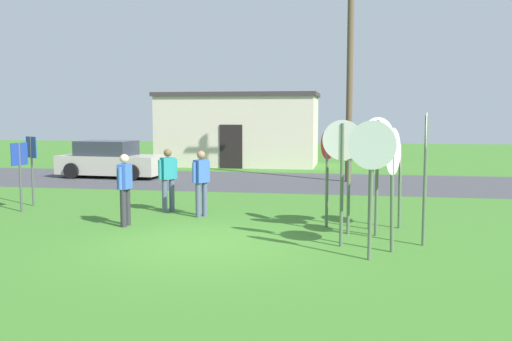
{
  "coord_description": "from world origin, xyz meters",
  "views": [
    {
      "loc": [
        2.94,
        -10.82,
        2.62
      ],
      "look_at": [
        0.74,
        2.01,
        1.3
      ],
      "focal_mm": 39.31,
      "sensor_mm": 36.0,
      "label": 1
    }
  ],
  "objects_px": {
    "person_near_signs": "(168,177)",
    "stop_sign_rear_right": "(377,155)",
    "person_in_blue": "(125,186)",
    "info_panel_leftmost": "(20,164)",
    "utility_pole": "(350,62)",
    "info_panel_middle": "(32,158)",
    "stop_sign_leaning_right": "(372,164)",
    "stop_sign_center_cluster": "(400,172)",
    "stop_sign_low_front": "(426,156)",
    "stop_sign_nearest": "(327,161)",
    "stop_sign_tallest": "(393,166)",
    "stop_sign_rear_left": "(342,160)",
    "person_in_dark_shirt": "(201,180)",
    "stop_sign_leaning_left": "(349,160)",
    "stop_sign_far_back": "(370,159)",
    "parked_car_on_street": "(111,161)"
  },
  "relations": [
    {
      "from": "info_panel_leftmost",
      "to": "stop_sign_leaning_left",
      "type": "bearing_deg",
      "value": -8.94
    },
    {
      "from": "stop_sign_far_back",
      "to": "stop_sign_low_front",
      "type": "relative_size",
      "value": 0.88
    },
    {
      "from": "stop_sign_low_front",
      "to": "stop_sign_center_cluster",
      "type": "bearing_deg",
      "value": 101.6
    },
    {
      "from": "stop_sign_rear_left",
      "to": "stop_sign_far_back",
      "type": "distance_m",
      "value": 1.91
    },
    {
      "from": "stop_sign_leaning_right",
      "to": "stop_sign_leaning_left",
      "type": "height_order",
      "value": "stop_sign_leaning_right"
    },
    {
      "from": "stop_sign_tallest",
      "to": "person_near_signs",
      "type": "distance_m",
      "value": 6.63
    },
    {
      "from": "person_near_signs",
      "to": "stop_sign_rear_right",
      "type": "bearing_deg",
      "value": -21.26
    },
    {
      "from": "stop_sign_tallest",
      "to": "info_panel_middle",
      "type": "distance_m",
      "value": 10.41
    },
    {
      "from": "stop_sign_center_cluster",
      "to": "info_panel_middle",
      "type": "bearing_deg",
      "value": 171.75
    },
    {
      "from": "parked_car_on_street",
      "to": "person_in_blue",
      "type": "bearing_deg",
      "value": -64.07
    },
    {
      "from": "person_in_dark_shirt",
      "to": "info_panel_middle",
      "type": "xyz_separation_m",
      "value": [
        -5.18,
        0.82,
        0.42
      ]
    },
    {
      "from": "stop_sign_tallest",
      "to": "stop_sign_center_cluster",
      "type": "distance_m",
      "value": 2.35
    },
    {
      "from": "stop_sign_rear_left",
      "to": "stop_sign_low_front",
      "type": "distance_m",
      "value": 1.66
    },
    {
      "from": "stop_sign_low_front",
      "to": "stop_sign_rear_right",
      "type": "height_order",
      "value": "stop_sign_low_front"
    },
    {
      "from": "stop_sign_rear_right",
      "to": "person_in_blue",
      "type": "bearing_deg",
      "value": 179.34
    },
    {
      "from": "stop_sign_tallest",
      "to": "info_panel_middle",
      "type": "bearing_deg",
      "value": 158.8
    },
    {
      "from": "stop_sign_rear_right",
      "to": "stop_sign_center_cluster",
      "type": "bearing_deg",
      "value": 58.1
    },
    {
      "from": "stop_sign_far_back",
      "to": "person_near_signs",
      "type": "bearing_deg",
      "value": 164.95
    },
    {
      "from": "utility_pole",
      "to": "info_panel_middle",
      "type": "distance_m",
      "value": 11.89
    },
    {
      "from": "utility_pole",
      "to": "stop_sign_leaning_right",
      "type": "relative_size",
      "value": 3.5
    },
    {
      "from": "stop_sign_leaning_right",
      "to": "info_panel_middle",
      "type": "bearing_deg",
      "value": 154.72
    },
    {
      "from": "utility_pole",
      "to": "info_panel_leftmost",
      "type": "bearing_deg",
      "value": -136.28
    },
    {
      "from": "person_in_dark_shirt",
      "to": "info_panel_middle",
      "type": "distance_m",
      "value": 5.27
    },
    {
      "from": "parked_car_on_street",
      "to": "stop_sign_leaning_left",
      "type": "distance_m",
      "value": 13.67
    },
    {
      "from": "person_in_dark_shirt",
      "to": "person_in_blue",
      "type": "distance_m",
      "value": 2.05
    },
    {
      "from": "stop_sign_far_back",
      "to": "stop_sign_leaning_right",
      "type": "xyz_separation_m",
      "value": [
        -0.06,
        -2.72,
        0.14
      ]
    },
    {
      "from": "info_panel_middle",
      "to": "stop_sign_nearest",
      "type": "bearing_deg",
      "value": -10.91
    },
    {
      "from": "stop_sign_far_back",
      "to": "stop_sign_leaning_left",
      "type": "xyz_separation_m",
      "value": [
        -0.47,
        -0.62,
        0.03
      ]
    },
    {
      "from": "stop_sign_leaning_left",
      "to": "stop_sign_center_cluster",
      "type": "xyz_separation_m",
      "value": [
        1.15,
        0.83,
        -0.32
      ]
    },
    {
      "from": "stop_sign_far_back",
      "to": "person_near_signs",
      "type": "distance_m",
      "value": 5.48
    },
    {
      "from": "person_in_dark_shirt",
      "to": "stop_sign_leaning_right",
      "type": "bearing_deg",
      "value": -40.96
    },
    {
      "from": "utility_pole",
      "to": "stop_sign_rear_left",
      "type": "bearing_deg",
      "value": -90.31
    },
    {
      "from": "stop_sign_leaning_right",
      "to": "person_near_signs",
      "type": "xyz_separation_m",
      "value": [
        -5.18,
        4.13,
        -0.79
      ]
    },
    {
      "from": "stop_sign_far_back",
      "to": "stop_sign_leaning_right",
      "type": "distance_m",
      "value": 2.72
    },
    {
      "from": "stop_sign_rear_right",
      "to": "stop_sign_leaning_left",
      "type": "bearing_deg",
      "value": 174.08
    },
    {
      "from": "person_in_blue",
      "to": "stop_sign_rear_right",
      "type": "bearing_deg",
      "value": -0.66
    },
    {
      "from": "parked_car_on_street",
      "to": "stop_sign_leaning_left",
      "type": "xyz_separation_m",
      "value": [
        9.77,
        -9.51,
        0.94
      ]
    },
    {
      "from": "stop_sign_rear_left",
      "to": "person_in_dark_shirt",
      "type": "bearing_deg",
      "value": 143.39
    },
    {
      "from": "parked_car_on_street",
      "to": "stop_sign_low_front",
      "type": "relative_size",
      "value": 1.67
    },
    {
      "from": "utility_pole",
      "to": "person_in_dark_shirt",
      "type": "relative_size",
      "value": 5.19
    },
    {
      "from": "stop_sign_low_front",
      "to": "stop_sign_nearest",
      "type": "bearing_deg",
      "value": 142.91
    },
    {
      "from": "person_in_blue",
      "to": "info_panel_leftmost",
      "type": "height_order",
      "value": "info_panel_leftmost"
    },
    {
      "from": "stop_sign_leaning_right",
      "to": "stop_sign_tallest",
      "type": "relative_size",
      "value": 1.06
    },
    {
      "from": "stop_sign_tallest",
      "to": "person_in_blue",
      "type": "distance_m",
      "value": 6.18
    },
    {
      "from": "stop_sign_leaning_left",
      "to": "stop_sign_rear_right",
      "type": "bearing_deg",
      "value": -5.92
    },
    {
      "from": "stop_sign_leaning_right",
      "to": "stop_sign_center_cluster",
      "type": "relative_size",
      "value": 1.3
    },
    {
      "from": "parked_car_on_street",
      "to": "stop_sign_rear_right",
      "type": "height_order",
      "value": "stop_sign_rear_right"
    },
    {
      "from": "stop_sign_leaning_left",
      "to": "stop_sign_center_cluster",
      "type": "height_order",
      "value": "stop_sign_leaning_left"
    },
    {
      "from": "stop_sign_rear_right",
      "to": "person_in_blue",
      "type": "xyz_separation_m",
      "value": [
        -5.74,
        0.07,
        -0.8
      ]
    },
    {
      "from": "stop_sign_rear_left",
      "to": "stop_sign_nearest",
      "type": "xyz_separation_m",
      "value": [
        -0.37,
        1.86,
        -0.18
      ]
    }
  ]
}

